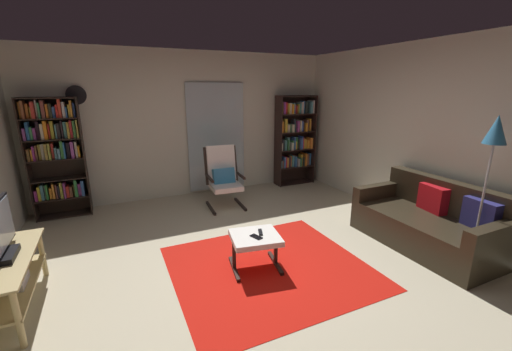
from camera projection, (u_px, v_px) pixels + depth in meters
ground_plane at (257, 266)px, 3.63m from camera, size 7.02×7.02×0.00m
wall_back at (190, 125)px, 5.83m from camera, size 5.60×0.06×2.60m
wall_right at (435, 137)px, 4.38m from camera, size 0.06×6.00×2.60m
glass_door_panel at (217, 138)px, 6.03m from camera, size 1.10×0.01×2.00m
area_rug at (269, 267)px, 3.60m from camera, size 2.11×1.94×0.01m
tv_stand at (8, 277)px, 2.82m from camera, size 0.44×1.20×0.53m
bookshelf_near_tv at (56, 152)px, 4.81m from camera, size 0.76×0.30×1.83m
bookshelf_near_sofa at (295, 137)px, 6.56m from camera, size 0.82×0.30×1.81m
leather_sofa at (429, 223)px, 4.05m from camera, size 0.88×1.72×0.82m
lounge_armchair at (223, 175)px, 5.37m from camera, size 0.61×0.69×1.02m
ottoman at (255, 241)px, 3.51m from camera, size 0.60×0.56×0.40m
tv_remote at (260, 232)px, 3.54m from camera, size 0.09×0.15×0.02m
cell_phone at (256, 237)px, 3.44m from camera, size 0.11×0.15×0.01m
floor_lamp_by_sofa at (494, 142)px, 3.30m from camera, size 0.22×0.22×1.69m
wall_clock at (76, 95)px, 4.90m from camera, size 0.29×0.03×0.29m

